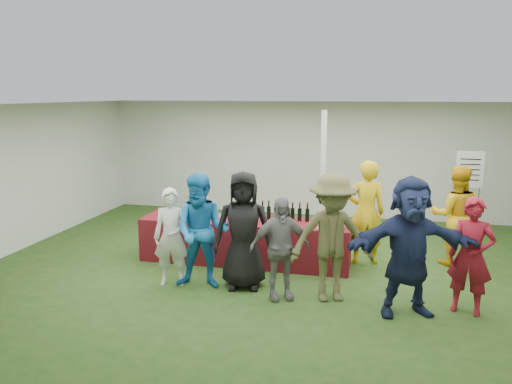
% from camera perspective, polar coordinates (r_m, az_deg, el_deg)
% --- Properties ---
extents(ground, '(60.00, 60.00, 0.00)m').
position_cam_1_polar(ground, '(8.34, 3.07, -9.02)').
color(ground, '#284719').
rests_on(ground, ground).
extents(tent, '(10.00, 10.00, 10.00)m').
position_cam_1_polar(tent, '(9.08, 7.64, 1.40)').
color(tent, white).
rests_on(tent, ground).
extents(serving_table, '(3.60, 0.80, 0.75)m').
position_cam_1_polar(serving_table, '(8.66, -1.29, -5.63)').
color(serving_table, maroon).
rests_on(serving_table, ground).
extents(wine_bottles, '(0.84, 0.13, 0.32)m').
position_cam_1_polar(wine_bottles, '(8.53, 3.39, -2.45)').
color(wine_bottles, black).
rests_on(wine_bottles, serving_table).
extents(wine_glasses, '(2.75, 0.13, 0.16)m').
position_cam_1_polar(wine_glasses, '(8.42, -4.63, -2.72)').
color(wine_glasses, silver).
rests_on(wine_glasses, serving_table).
extents(water_bottle, '(0.07, 0.07, 0.23)m').
position_cam_1_polar(water_bottle, '(8.60, -0.99, -2.43)').
color(water_bottle, silver).
rests_on(water_bottle, serving_table).
extents(bar_towel, '(0.25, 0.18, 0.03)m').
position_cam_1_polar(bar_towel, '(8.35, 9.46, -3.63)').
color(bar_towel, white).
rests_on(bar_towel, serving_table).
extents(dump_bucket, '(0.23, 0.23, 0.18)m').
position_cam_1_polar(dump_bucket, '(8.08, 9.18, -3.60)').
color(dump_bucket, slate).
rests_on(dump_bucket, serving_table).
extents(wine_list_sign, '(0.50, 0.03, 1.80)m').
position_cam_1_polar(wine_list_sign, '(10.41, 23.19, 1.65)').
color(wine_list_sign, slate).
rests_on(wine_list_sign, ground).
extents(staff_pourer, '(0.73, 0.56, 1.79)m').
position_cam_1_polar(staff_pourer, '(8.67, 12.43, -2.30)').
color(staff_pourer, gold).
rests_on(staff_pourer, ground).
extents(staff_back, '(0.84, 0.65, 1.71)m').
position_cam_1_polar(staff_back, '(9.09, 21.83, -2.50)').
color(staff_back, yellow).
rests_on(staff_back, ground).
extents(customer_0, '(0.61, 0.47, 1.50)m').
position_cam_1_polar(customer_0, '(7.68, -9.62, -5.10)').
color(customer_0, silver).
rests_on(customer_0, ground).
extents(customer_1, '(0.91, 0.75, 1.74)m').
position_cam_1_polar(customer_1, '(7.48, -6.18, -4.50)').
color(customer_1, '#1C76BD').
rests_on(customer_1, ground).
extents(customer_2, '(0.96, 0.72, 1.77)m').
position_cam_1_polar(customer_2, '(7.43, -1.46, -4.40)').
color(customer_2, black).
rests_on(customer_2, ground).
extents(customer_3, '(0.94, 0.70, 1.49)m').
position_cam_1_polar(customer_3, '(7.07, 2.74, -6.43)').
color(customer_3, slate).
rests_on(customer_3, ground).
extents(customer_4, '(1.33, 1.01, 1.82)m').
position_cam_1_polar(customer_4, '(7.04, 8.69, -5.21)').
color(customer_4, brown).
rests_on(customer_4, ground).
extents(customer_5, '(1.81, 1.06, 1.86)m').
position_cam_1_polar(customer_5, '(6.81, 17.10, -5.99)').
color(customer_5, '#1A2246').
rests_on(customer_5, ground).
extents(customer_6, '(0.66, 0.52, 1.57)m').
position_cam_1_polar(customer_6, '(7.19, 23.36, -6.74)').
color(customer_6, maroon).
rests_on(customer_6, ground).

